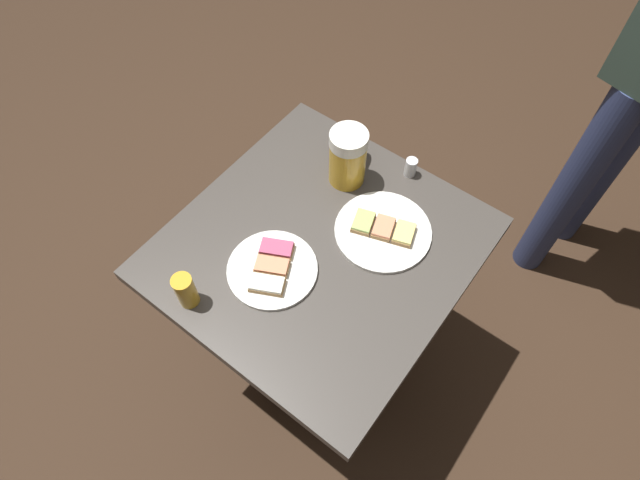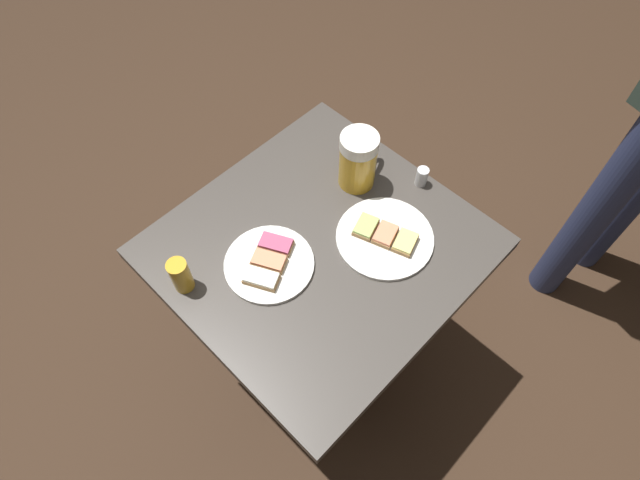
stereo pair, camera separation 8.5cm
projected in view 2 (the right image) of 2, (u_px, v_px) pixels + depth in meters
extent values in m
plane|color=#382619|center=(320.00, 351.00, 1.90)|extent=(6.00, 6.00, 0.00)
cylinder|color=black|center=(320.00, 350.00, 1.89)|extent=(0.44, 0.44, 0.01)
cylinder|color=black|center=(320.00, 308.00, 1.59)|extent=(0.09, 0.09, 0.69)
cube|color=#423D38|center=(320.00, 248.00, 1.30)|extent=(0.71, 0.68, 0.04)
cylinder|color=white|center=(269.00, 264.00, 1.25)|extent=(0.21, 0.21, 0.01)
cube|color=#9E7547|center=(261.00, 279.00, 1.22)|extent=(0.08, 0.09, 0.01)
cube|color=white|center=(261.00, 277.00, 1.21)|extent=(0.07, 0.09, 0.01)
cube|color=#9E7547|center=(269.00, 262.00, 1.24)|extent=(0.08, 0.09, 0.01)
cube|color=#EA8E66|center=(268.00, 260.00, 1.23)|extent=(0.07, 0.09, 0.01)
cube|color=#9E7547|center=(276.00, 245.00, 1.27)|extent=(0.08, 0.09, 0.01)
cube|color=#BC4C70|center=(276.00, 243.00, 1.26)|extent=(0.07, 0.09, 0.01)
cylinder|color=white|center=(385.00, 238.00, 1.29)|extent=(0.24, 0.24, 0.01)
cube|color=#9E7547|center=(366.00, 228.00, 1.29)|extent=(0.08, 0.07, 0.01)
cube|color=#ADC66B|center=(366.00, 225.00, 1.28)|extent=(0.07, 0.06, 0.01)
cube|color=#9E7547|center=(385.00, 235.00, 1.28)|extent=(0.08, 0.07, 0.01)
cube|color=#EA8E66|center=(386.00, 233.00, 1.27)|extent=(0.07, 0.06, 0.01)
cube|color=#9E7547|center=(405.00, 243.00, 1.27)|extent=(0.08, 0.07, 0.01)
cube|color=#EFE07A|center=(406.00, 241.00, 1.26)|extent=(0.07, 0.06, 0.01)
cylinder|color=gold|center=(357.00, 165.00, 1.34)|extent=(0.09, 0.09, 0.13)
cylinder|color=white|center=(360.00, 143.00, 1.27)|extent=(0.10, 0.10, 0.03)
torus|color=silver|center=(368.00, 148.00, 1.36)|extent=(0.09, 0.04, 0.09)
cylinder|color=gold|center=(181.00, 275.00, 1.19)|extent=(0.05, 0.05, 0.09)
cylinder|color=silver|center=(422.00, 177.00, 1.37)|extent=(0.03, 0.03, 0.05)
cylinder|color=navy|center=(592.00, 216.00, 1.68)|extent=(0.11, 0.11, 0.87)
cylinder|color=navy|center=(639.00, 187.00, 1.74)|extent=(0.11, 0.11, 0.87)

